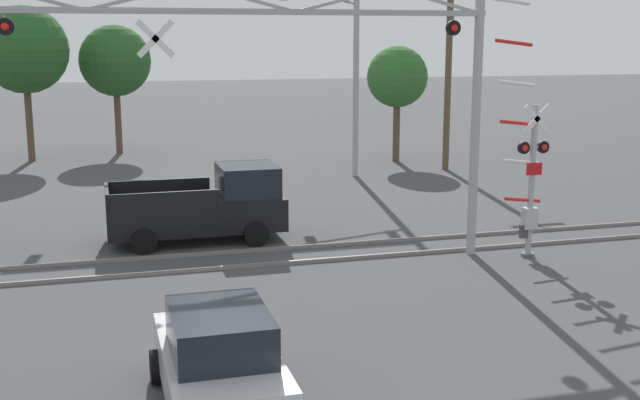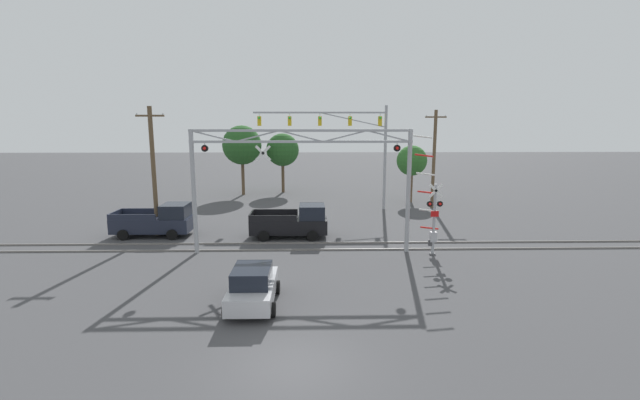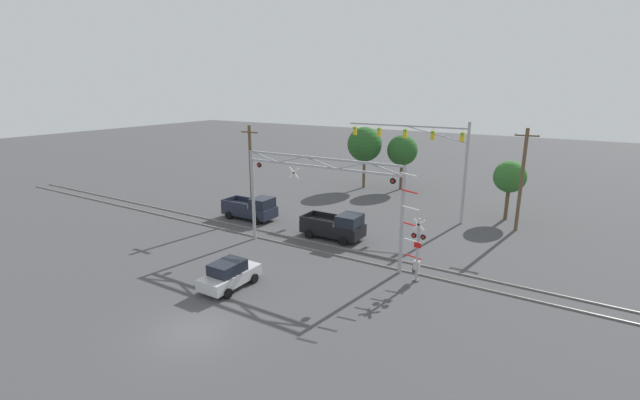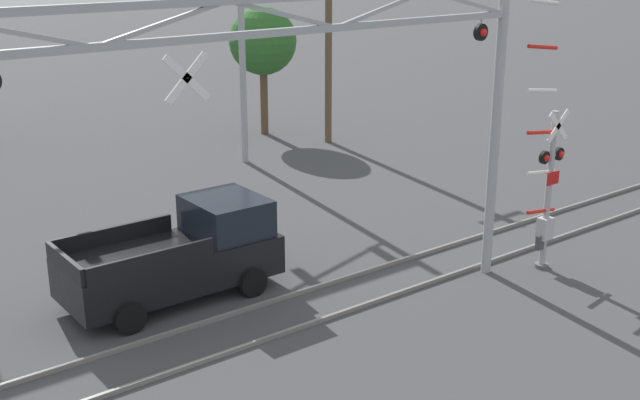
% 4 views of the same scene
% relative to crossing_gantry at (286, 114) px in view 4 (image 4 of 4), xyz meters
% --- Properties ---
extents(rail_track_near, '(80.00, 0.08, 0.10)m').
position_rel_crossing_gantry_xyz_m(rail_track_near, '(0.01, 0.28, -4.73)').
color(rail_track_near, gray).
rests_on(rail_track_near, ground_plane).
extents(rail_track_far, '(80.00, 0.08, 0.10)m').
position_rel_crossing_gantry_xyz_m(rail_track_far, '(0.01, 1.72, -4.73)').
color(rail_track_far, gray).
rests_on(rail_track_far, ground_plane).
extents(crossing_gantry, '(12.30, 0.28, 6.99)m').
position_rel_crossing_gantry_xyz_m(crossing_gantry, '(0.00, 0.00, 0.00)').
color(crossing_gantry, '#9EA0A5').
rests_on(crossing_gantry, ground_plane).
extents(crossing_signal_mast, '(1.78, 0.35, 6.70)m').
position_rel_crossing_gantry_xyz_m(crossing_signal_mast, '(7.27, -0.69, -2.58)').
color(crossing_signal_mast, '#9EA0A5').
rests_on(crossing_signal_mast, ground_plane).
extents(pickup_truck_lead, '(4.94, 2.33, 2.13)m').
position_rel_crossing_gantry_xyz_m(pickup_truck_lead, '(-0.62, 3.38, -3.79)').
color(pickup_truck_lead, black).
rests_on(pickup_truck_lead, ground_plane).
extents(utility_pole_right, '(1.80, 0.28, 8.45)m').
position_rel_crossing_gantry_xyz_m(utility_pole_right, '(11.18, 13.01, -0.41)').
color(utility_pole_right, brown).
rests_on(utility_pole_right, ground_plane).
extents(background_tree_beyond_span, '(2.81, 2.81, 5.33)m').
position_rel_crossing_gantry_xyz_m(background_tree_beyond_span, '(9.93, 15.82, -0.89)').
color(background_tree_beyond_span, brown).
rests_on(background_tree_beyond_span, ground_plane).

